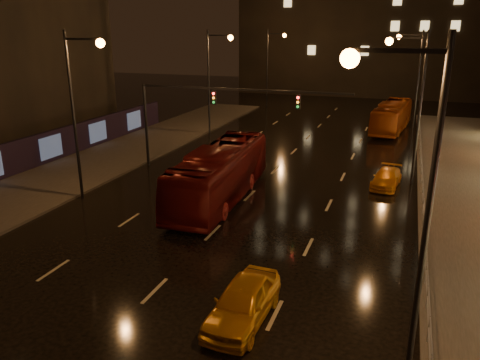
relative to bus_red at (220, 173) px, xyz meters
The scene contains 9 objects.
ground 5.64m from the bus_red, 73.84° to the left, with size 140.00×140.00×0.00m, color black.
sidewalk_left 12.11m from the bus_red, behind, with size 7.00×70.00×0.15m, color #38332D.
traffic_signal 6.99m from the bus_red, 124.52° to the left, with size 15.31×0.32×6.20m.
streetlight_right 17.20m from the bus_red, 50.90° to the right, with size 2.64×0.50×10.00m.
railing_right 12.15m from the bus_red, 15.20° to the left, with size 0.05×56.00×1.00m.
bus_red is the anchor object (origin of this frame).
bus_curb 26.58m from the bus_red, 70.35° to the left, with size 2.52×10.76×3.00m, color #983C0F.
taxi_near 12.79m from the bus_red, 64.47° to the right, with size 1.77×4.41×1.50m, color #C07912.
taxi_far 11.27m from the bus_red, 32.16° to the left, with size 1.62×3.98×1.16m, color #C67012.
Camera 1 is at (8.78, -10.38, 9.98)m, focal length 35.00 mm.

